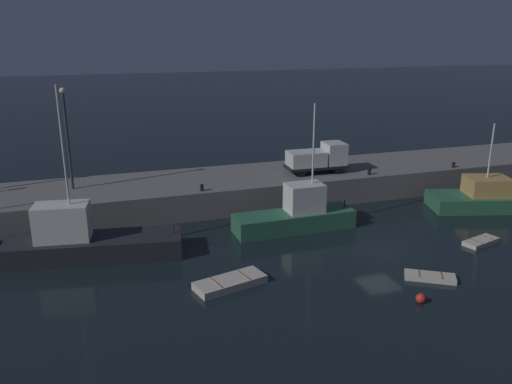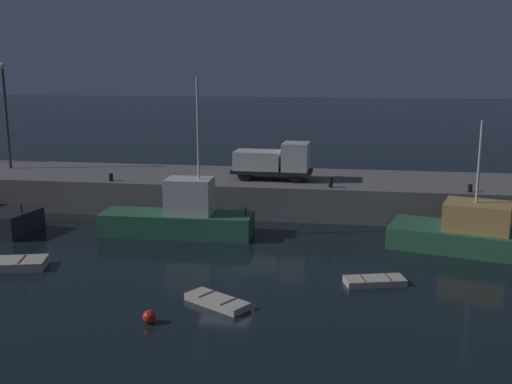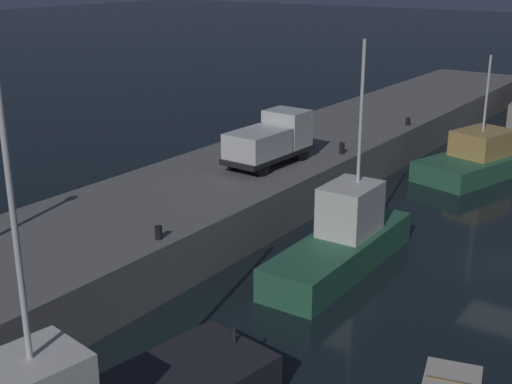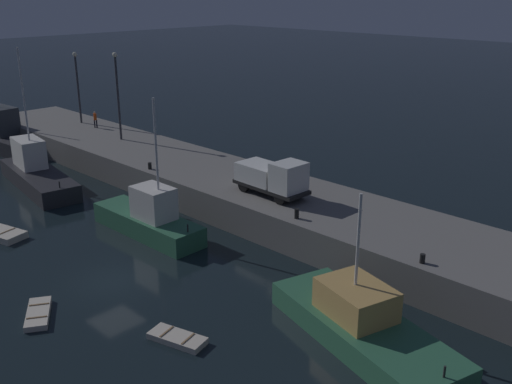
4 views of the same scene
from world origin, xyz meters
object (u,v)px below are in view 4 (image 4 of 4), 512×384
object	(u,v)px
bollard_central	(422,259)
fishing_boat_blue	(362,324)
dinghy_orange_near	(38,314)
bollard_west	(297,214)
lamp_post_east	(117,89)
bollard_east	(150,166)
fishing_trawler_green	(4,136)
dockworker	(95,118)
fishing_boat_white	(36,173)
fishing_boat_orange	(149,219)
dinghy_red_small	(177,338)
utility_truck	(273,177)
lamp_post_west	(77,82)

from	to	relation	value
bollard_central	fishing_boat_blue	bearing A→B (deg)	-90.25
dinghy_orange_near	bollard_west	xyz separation A→B (m)	(4.20, 14.63, 2.37)
lamp_post_east	bollard_east	size ratio (longest dim) A/B	15.31
fishing_trawler_green	bollard_east	bearing A→B (deg)	4.54
dinghy_orange_near	dockworker	size ratio (longest dim) A/B	1.85
fishing_boat_white	bollard_central	bearing A→B (deg)	8.96
fishing_boat_blue	dockworker	distance (m)	39.59
bollard_east	lamp_post_east	bearing A→B (deg)	158.72
fishing_boat_orange	dinghy_red_small	distance (m)	12.83
fishing_boat_blue	lamp_post_east	bearing A→B (deg)	164.88
dockworker	bollard_east	world-z (taller)	dockworker
fishing_boat_white	fishing_boat_blue	bearing A→B (deg)	-0.16
fishing_trawler_green	bollard_east	xyz separation A→B (m)	(22.17, 1.76, 1.19)
dinghy_orange_near	bollard_east	bearing A→B (deg)	125.78
bollard_west	fishing_boat_blue	bearing A→B (deg)	-31.82
dinghy_orange_near	fishing_trawler_green	bearing A→B (deg)	158.68
fishing_trawler_green	bollard_east	world-z (taller)	fishing_trawler_green
lamp_post_east	dockworker	world-z (taller)	lamp_post_east
fishing_boat_blue	bollard_west	world-z (taller)	fishing_boat_blue
fishing_boat_white	lamp_post_east	bearing A→B (deg)	95.36
fishing_boat_blue	lamp_post_east	xyz separation A→B (m)	(-32.58, 8.80, 5.87)
fishing_boat_orange	lamp_post_east	bearing A→B (deg)	152.07
utility_truck	dockworker	bearing A→B (deg)	174.77
lamp_post_west	lamp_post_east	xyz separation A→B (m)	(8.80, -1.05, 0.37)
dinghy_orange_near	bollard_east	world-z (taller)	bollard_east
fishing_boat_blue	bollard_west	distance (m)	10.11
utility_truck	bollard_central	size ratio (longest dim) A/B	11.27
fishing_boat_orange	bollard_central	size ratio (longest dim) A/B	19.04
dinghy_red_small	lamp_post_east	world-z (taller)	lamp_post_east
dockworker	bollard_west	distance (m)	30.18
fishing_boat_blue	utility_truck	xyz separation A→B (m)	(-12.35, 7.29, 2.59)
utility_truck	lamp_post_west	bearing A→B (deg)	174.97
lamp_post_east	bollard_central	bearing A→B (deg)	-6.47
dinghy_red_small	lamp_post_west	distance (m)	39.19
lamp_post_west	bollard_central	world-z (taller)	lamp_post_west
fishing_boat_orange	bollard_west	world-z (taller)	fishing_boat_orange
fishing_trawler_green	lamp_post_east	distance (m)	14.88
fishing_boat_blue	lamp_post_east	world-z (taller)	lamp_post_east
dinghy_orange_near	lamp_post_west	size ratio (longest dim) A/B	0.43
fishing_boat_orange	lamp_post_west	xyz separation A→B (m)	(-24.31, 9.27, 5.27)
dockworker	bollard_central	world-z (taller)	dockworker
dinghy_red_small	dockworker	distance (m)	35.97
bollard_west	bollard_central	world-z (taller)	bollard_west
lamp_post_east	utility_truck	distance (m)	20.56
dockworker	bollard_east	distance (m)	15.89
fishing_trawler_green	bollard_west	xyz separation A→B (m)	(36.81, 1.90, 1.24)
dinghy_orange_near	dinghy_red_small	xyz separation A→B (m)	(6.63, 3.46, 0.00)
dinghy_red_small	fishing_boat_orange	bearing A→B (deg)	149.52
fishing_boat_white	fishing_boat_orange	world-z (taller)	fishing_boat_white
dinghy_red_small	dinghy_orange_near	bearing A→B (deg)	-152.43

